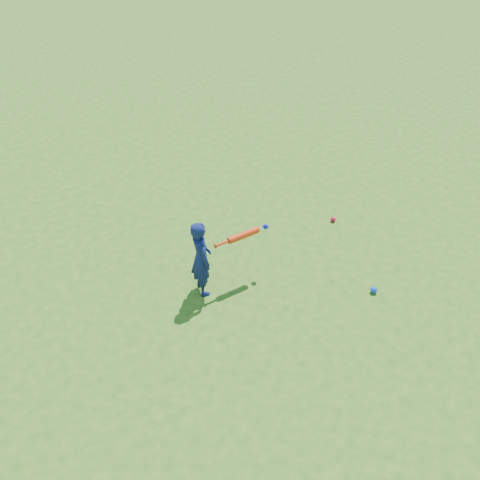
{
  "coord_description": "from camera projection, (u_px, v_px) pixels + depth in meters",
  "views": [
    {
      "loc": [
        -1.31,
        -4.28,
        4.23
      ],
      "look_at": [
        1.01,
        -0.21,
        0.51
      ],
      "focal_mm": 40.0,
      "sensor_mm": 36.0,
      "label": 1
    }
  ],
  "objects": [
    {
      "name": "bat_swing",
      "position": [
        245.0,
        235.0,
        5.91
      ],
      "size": [
        0.69,
        0.09,
        0.08
      ],
      "rotation": [
        0.0,
        0.0,
        0.04
      ],
      "color": "red",
      "rests_on": "ground"
    },
    {
      "name": "ground",
      "position": [
        153.0,
        293.0,
        6.05
      ],
      "size": [
        80.0,
        80.0,
        0.0
      ],
      "primitive_type": "plane",
      "color": "#315F16",
      "rests_on": "ground"
    },
    {
      "name": "ground_ball_blue",
      "position": [
        374.0,
        290.0,
        6.03
      ],
      "size": [
        0.08,
        0.08,
        0.08
      ],
      "primitive_type": "sphere",
      "color": "blue",
      "rests_on": "ground"
    },
    {
      "name": "child",
      "position": [
        201.0,
        258.0,
        5.8
      ],
      "size": [
        0.27,
        0.37,
        0.94
      ],
      "primitive_type": "imported",
      "rotation": [
        0.0,
        0.0,
        1.44
      ],
      "color": "#10194C",
      "rests_on": "ground"
    },
    {
      "name": "ground_ball_red",
      "position": [
        333.0,
        219.0,
        7.1
      ],
      "size": [
        0.07,
        0.07,
        0.07
      ],
      "primitive_type": "sphere",
      "color": "red",
      "rests_on": "ground"
    }
  ]
}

